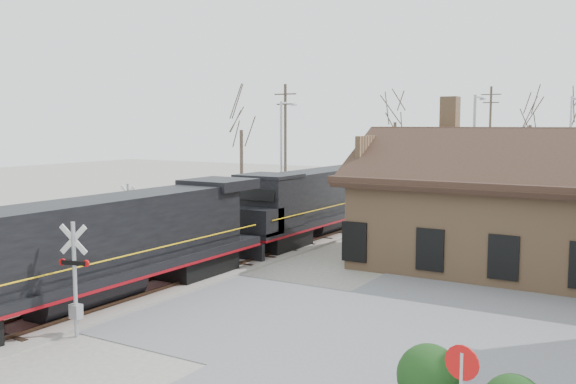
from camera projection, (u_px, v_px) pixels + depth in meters
name	position (u px, v px, depth m)	size (l,w,h in m)	color
ground	(138.00, 294.00, 24.91)	(140.00, 140.00, 0.00)	#A6A096
road	(138.00, 293.00, 24.91)	(60.00, 9.00, 0.03)	slate
track_main	(320.00, 235.00, 37.67)	(3.40, 90.00, 0.24)	#A6A096
track_siding	(257.00, 228.00, 39.98)	(3.40, 90.00, 0.24)	#A6A096
depot	(525.00, 217.00, 28.70)	(15.20, 9.31, 7.90)	#9C7450
locomotive_lead	(72.00, 253.00, 22.07)	(2.74, 18.36, 4.07)	black
locomotive_trailing	(325.00, 199.00, 37.93)	(2.74, 18.36, 3.85)	black
crossbuck_near	(75.00, 283.00, 19.66)	(1.01, 0.37, 3.60)	#A5A8AD
crossbuck_far	(129.00, 222.00, 31.87)	(1.03, 0.27, 3.62)	#A5A8AD
do_not_enter_sign	(461.00, 382.00, 12.32)	(0.70, 0.16, 2.36)	#A5A8AD
hedge_a	(429.00, 376.00, 14.89)	(1.48, 1.48, 1.48)	black
streetlight_a	(282.00, 152.00, 44.84)	(0.25, 2.04, 8.12)	#A5A8AD
streetlight_b	(474.00, 156.00, 37.96)	(0.25, 2.04, 8.26)	#A5A8AD
streetlight_c	(570.00, 146.00, 48.82)	(0.25, 2.04, 8.67)	#A5A8AD
utility_pole_a	(285.00, 142.00, 51.73)	(2.00, 0.24, 9.74)	#382D23
utility_pole_b	(490.00, 136.00, 64.29)	(2.00, 0.24, 10.29)	#382D23
tree_a	(241.00, 119.00, 57.30)	(4.02, 4.02, 9.84)	#382D23
tree_b	(395.00, 111.00, 61.85)	(4.49, 4.49, 11.00)	#382D23
tree_c	(531.00, 114.00, 60.71)	(4.31, 4.31, 10.55)	#382D23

